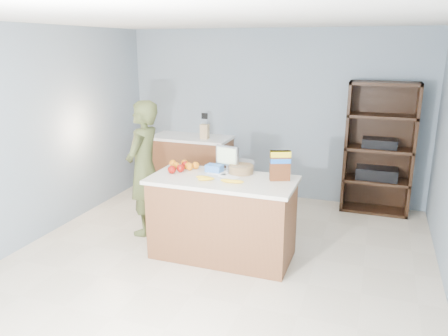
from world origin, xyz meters
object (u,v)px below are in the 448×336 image
(shelving_unit, at_px, (379,150))
(tv, at_px, (227,157))
(person, at_px, (144,168))
(cereal_box, at_px, (280,163))
(counter_peninsula, at_px, (222,221))

(shelving_unit, height_order, tv, shelving_unit)
(person, height_order, cereal_box, person)
(counter_peninsula, xyz_separation_m, cereal_box, (0.59, 0.13, 0.67))
(person, height_order, tv, person)
(tv, xyz_separation_m, cereal_box, (0.64, -0.17, 0.02))
(tv, distance_m, cereal_box, 0.66)
(counter_peninsula, distance_m, cereal_box, 0.90)
(shelving_unit, height_order, person, shelving_unit)
(cereal_box, bearing_deg, counter_peninsula, -167.37)
(person, bearing_deg, tv, 87.38)
(person, bearing_deg, shelving_unit, 120.36)
(counter_peninsula, bearing_deg, tv, 99.81)
(cereal_box, bearing_deg, person, 174.59)
(shelving_unit, bearing_deg, tv, -132.50)
(cereal_box, bearing_deg, shelving_unit, 63.36)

